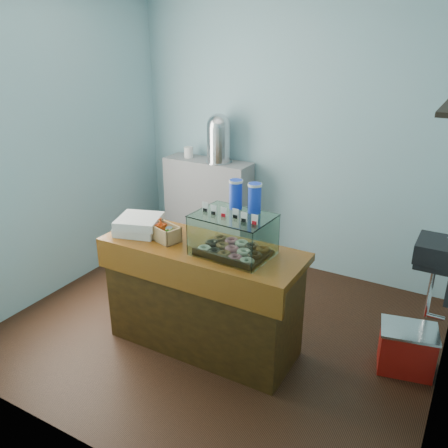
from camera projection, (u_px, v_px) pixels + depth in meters
The scene contains 9 objects.
ground at pixel (219, 328), 4.16m from camera, with size 3.50×3.50×0.00m, color black.
room_shell at pixel (221, 135), 3.51m from camera, with size 3.54×3.04×2.82m.
counter at pixel (203, 296), 3.78m from camera, with size 1.60×0.60×0.90m.
back_shelf at pixel (208, 207), 5.42m from camera, with size 1.00×0.32×1.10m, color gray.
display_case at pixel (236, 232), 3.45m from camera, with size 0.58×0.44×0.52m.
condiment_crate at pixel (164, 233), 3.70m from camera, with size 0.28×0.22×0.17m.
pastry_boxes at pixel (139, 225), 3.84m from camera, with size 0.43×0.42×0.13m.
coffee_urn at pixel (219, 137), 5.03m from camera, with size 0.28×0.28×0.52m.
red_cooler at pixel (407, 349), 3.60m from camera, with size 0.47×0.39×0.36m.
Camera 1 is at (1.76, -3.02, 2.42)m, focal length 38.00 mm.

